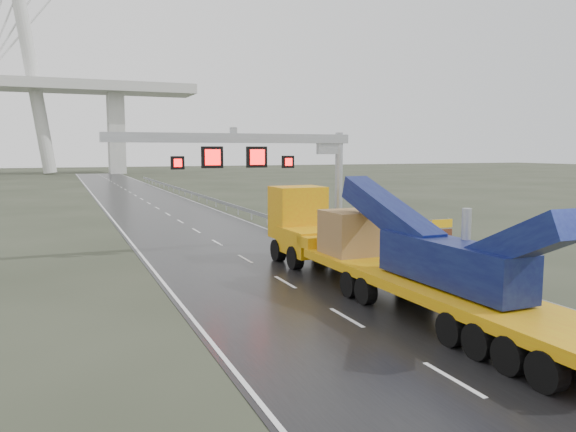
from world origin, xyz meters
name	(u,v)px	position (x,y,z in m)	size (l,w,h in m)	color
ground	(410,355)	(0.00, 0.00, 0.00)	(400.00, 400.00, 0.00)	#2A2F21
road	(168,214)	(0.00, 40.00, 0.01)	(11.00, 200.00, 0.02)	black
guardrail	(263,215)	(6.10, 30.00, 0.70)	(0.20, 140.00, 1.40)	gray
sign_gantry	(268,158)	(2.10, 17.99, 5.61)	(14.90, 1.20, 7.42)	silver
heavy_haul_truck	(368,246)	(2.92, 7.54, 1.92)	(3.37, 21.12, 4.95)	#C6780B
exit_sign_pair	(439,233)	(8.66, 10.03, 1.81)	(1.51, 0.13, 2.59)	#93969B
striped_barrier	(356,247)	(6.00, 14.04, 0.61)	(0.73, 0.39, 1.23)	red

